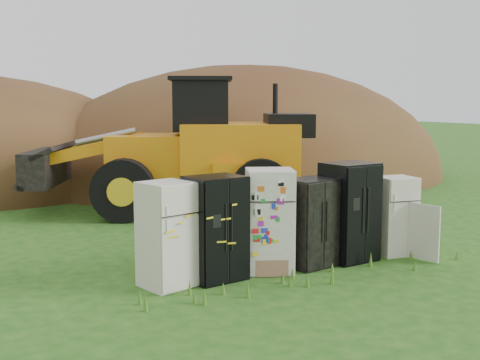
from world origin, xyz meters
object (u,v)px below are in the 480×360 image
object	(u,v)px
fridge_open_door	(395,216)
wheel_loader	(167,146)
fridge_leftmost	(167,235)
fridge_black_right	(349,212)
fridge_sticker	(270,221)
fridge_black_side	(215,228)
fridge_dark_mid	(310,223)

from	to	relation	value
fridge_open_door	wheel_loader	world-z (taller)	wheel_loader
fridge_leftmost	fridge_black_right	bearing A→B (deg)	-15.65
fridge_black_right	fridge_open_door	xyz separation A→B (m)	(1.11, -0.04, -0.16)
fridge_sticker	fridge_black_right	world-z (taller)	fridge_black_right
fridge_leftmost	fridge_black_side	xyz separation A→B (m)	(0.88, -0.00, 0.02)
fridge_black_side	fridge_black_right	world-z (taller)	fridge_black_right
fridge_dark_mid	fridge_leftmost	bearing A→B (deg)	168.60
fridge_dark_mid	wheel_loader	bearing A→B (deg)	83.68
fridge_black_side	fridge_dark_mid	world-z (taller)	fridge_black_side
fridge_black_side	wheel_loader	size ratio (longest dim) A/B	0.23
fridge_dark_mid	wheel_loader	size ratio (longest dim) A/B	0.22
fridge_dark_mid	fridge_sticker	bearing A→B (deg)	165.63
fridge_black_side	fridge_open_door	xyz separation A→B (m)	(3.93, -0.04, -0.12)
fridge_dark_mid	fridge_black_right	bearing A→B (deg)	-8.24
fridge_leftmost	fridge_dark_mid	xyz separation A→B (m)	(2.79, -0.04, -0.05)
fridge_black_side	wheel_loader	bearing A→B (deg)	68.06
fridge_leftmost	fridge_sticker	distance (m)	1.96
fridge_black_right	fridge_leftmost	bearing A→B (deg)	172.71
fridge_dark_mid	fridge_black_right	size ratio (longest dim) A/B	0.87
fridge_black_side	fridge_sticker	bearing A→B (deg)	-8.07
fridge_leftmost	fridge_black_right	world-z (taller)	fridge_black_right
fridge_open_door	wheel_loader	bearing A→B (deg)	118.95
fridge_black_side	fridge_sticker	world-z (taller)	fridge_sticker
fridge_leftmost	fridge_dark_mid	size ratio (longest dim) A/B	1.06
fridge_sticker	fridge_open_door	size ratio (longest dim) A/B	1.19
fridge_leftmost	wheel_loader	world-z (taller)	wheel_loader
fridge_black_right	fridge_sticker	bearing A→B (deg)	172.17
fridge_leftmost	fridge_black_right	xyz separation A→B (m)	(3.71, 0.00, 0.07)
fridge_sticker	fridge_dark_mid	world-z (taller)	fridge_sticker
fridge_black_side	fridge_open_door	size ratio (longest dim) A/B	1.15
fridge_dark_mid	fridge_black_right	world-z (taller)	fridge_black_right
fridge_leftmost	fridge_open_door	distance (m)	4.82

